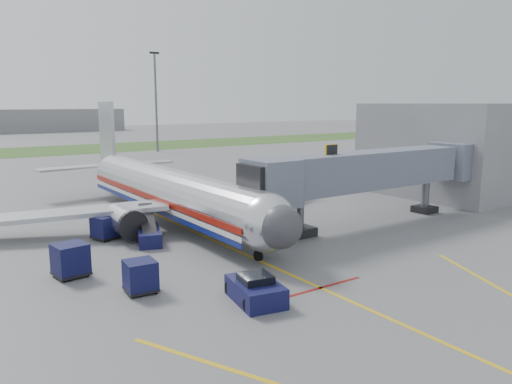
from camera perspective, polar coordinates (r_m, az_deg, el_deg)
ground at (r=31.05m, az=2.38°, el=-8.73°), size 400.00×400.00×0.00m
grass_strip at (r=115.24m, az=-25.73°, el=4.11°), size 300.00×25.00×0.01m
apron_markings at (r=25.92m, az=12.53°, el=-12.87°), size 21.52×50.00×0.01m
airliner at (r=43.19m, az=-9.85°, el=0.12°), size 32.10×35.67×10.25m
jet_bridge at (r=42.14m, az=12.36°, el=2.30°), size 25.30×4.00×6.90m
terminal at (r=58.50m, az=20.34°, el=4.55°), size 10.00×16.00×10.00m
light_mast_right at (r=107.31m, az=-11.36°, el=10.31°), size 2.00×0.44×20.40m
pushback_tug at (r=25.97m, az=-0.05°, el=-11.14°), size 2.72×3.79×1.44m
baggage_cart_a at (r=31.31m, az=-20.45°, el=-7.29°), size 2.05×2.05×1.96m
baggage_cart_b at (r=27.74m, az=-13.07°, el=-9.37°), size 1.74×1.74×1.75m
baggage_cart_c at (r=38.92m, az=-16.87°, el=-3.89°), size 2.10×2.10×1.76m
belt_loader at (r=37.36m, az=-12.17°, el=-4.74°), size 2.78×5.04×2.38m
ground_power_cart at (r=40.25m, az=3.93°, el=-3.47°), size 1.77×1.50×1.20m
ramp_worker at (r=39.66m, az=-16.31°, el=-3.50°), size 0.84×0.75×1.94m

